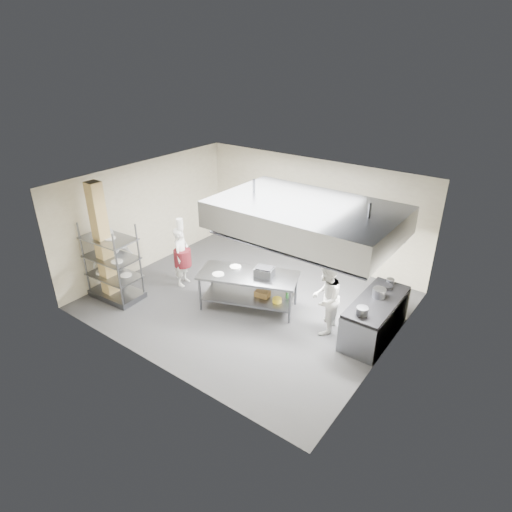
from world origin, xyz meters
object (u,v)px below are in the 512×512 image
Objects in this scene: pass_rack at (112,261)px; chef_head at (182,257)px; island at (248,291)px; cooking_range at (375,319)px; stockpot at (379,293)px; chef_line at (326,298)px; griddle at (264,272)px; chef_plating at (114,260)px.

pass_rack is 1.25× the size of chef_head.
pass_rack is at bearing -173.85° from island.
pass_rack reaches higher than chef_head.
stockpot is (-0.04, 0.14, 0.58)m from cooking_range.
chef_line is 1.57m from griddle.
pass_rack is at bearing -158.64° from cooking_range.
chef_line is at bearing -14.54° from island.
stockpot is (4.94, 0.97, 0.20)m from chef_head.
island is at bearing -105.18° from chef_head.
cooking_range is 5.06m from chef_head.
cooking_range is 1.13× the size of chef_plating.
chef_plating reaches higher than chef_line.
chef_plating is at bearing 133.85° from pass_rack.
cooking_range is 6.45m from chef_plating.
chef_plating is at bearing -159.57° from stockpot.
island is 1.97m from chef_line.
chef_line is 5.89× the size of stockpot.
stockpot is (0.93, 0.63, 0.16)m from chef_line.
griddle is (2.45, 0.25, 0.22)m from chef_head.
chef_line is 5.37m from chef_plating.
cooking_range is at bearing 17.79° from pass_rack.
cooking_range is at bearing -7.33° from island.
griddle is at bearing -163.93° from stockpot.
chef_line is at bearing -145.90° from stockpot.
island is 1.17× the size of pass_rack.
chef_line is at bearing -152.88° from cooking_range.
chef_plating is at bearing -160.81° from cooking_range.
stockpot reaches higher than island.
island is 3.51m from chef_plating.
chef_line is at bearing 124.59° from chef_plating.
chef_head is 4.03m from chef_line.
pass_rack is at bearing 64.42° from chef_plating.
chef_plating reaches higher than cooking_range.
chef_plating is (-3.19, -1.39, 0.43)m from island.
cooking_range is at bearing -1.62° from griddle.
stockpot is at bearing 19.05° from pass_rack.
chef_line reaches higher than cooking_range.
pass_rack is at bearing 130.56° from chef_head.
griddle is 2.59m from stockpot.
stockpot is at bearing 110.60° from chef_line.
chef_line reaches higher than griddle.
cooking_range is at bearing -75.13° from stockpot.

